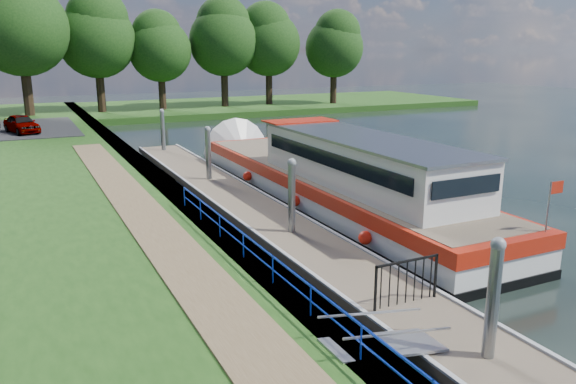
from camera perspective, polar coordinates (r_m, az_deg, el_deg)
name	(u,v)px	position (r m, az deg, el deg)	size (l,w,h in m)	color
ground	(468,362)	(13.05, 17.84, -16.10)	(160.00, 160.00, 0.00)	black
bank_edge	(170,197)	(24.36, -11.87, -0.48)	(1.10, 90.00, 0.78)	#473D2D
far_bank	(215,107)	(63.51, -7.41, 8.56)	(60.00, 18.00, 0.60)	#1B3E11
footpath	(168,243)	(17.30, -12.11, -5.14)	(1.60, 40.00, 0.05)	brown
blue_fence	(290,277)	(13.21, 0.25, -8.62)	(0.04, 18.04, 0.72)	#0C2DBF
pontoon	(244,206)	(23.30, -4.54, -1.40)	(2.50, 30.00, 0.56)	brown
mooring_piles	(243,180)	(23.03, -4.59, 1.23)	(0.30, 27.30, 3.55)	gray
gangway	(384,344)	(12.01, 9.72, -14.97)	(2.58, 1.00, 0.92)	#A5A8AD
gate_panel	(407,275)	(14.02, 11.98, -8.28)	(1.85, 0.05, 1.15)	black
barge	(324,178)	(24.26, 3.67, 1.45)	(4.36, 21.15, 4.78)	black
horizon_trees	(84,33)	(57.00, -20.06, 14.91)	(54.38, 10.03, 12.87)	#332316
car_a	(22,124)	(43.41, -25.44, 6.29)	(1.52, 3.78, 1.29)	#999999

